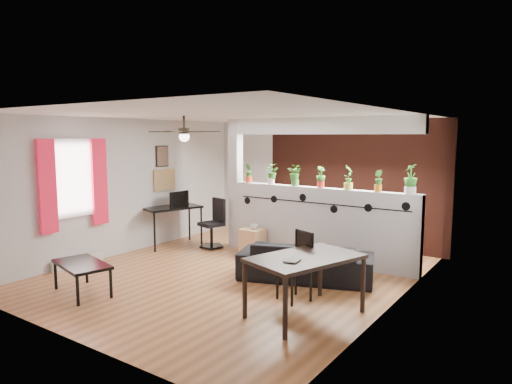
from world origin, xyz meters
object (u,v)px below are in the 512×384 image
ceiling_fan (184,133)px  sofa (306,261)px  potted_plant_6 (411,178)px  office_chair (214,227)px  coffee_table (82,266)px  cup (254,227)px  potted_plant_0 (249,173)px  cube_shelf (252,242)px  computer_desk (173,210)px  potted_plant_5 (378,180)px  potted_plant_1 (271,173)px  folding_chair (299,259)px  dining_table (305,263)px  potted_plant_2 (295,175)px  potted_plant_3 (321,176)px  potted_plant_4 (349,177)px

ceiling_fan → sofa: bearing=20.7°
potted_plant_6 → office_chair: 4.00m
coffee_table → cup: bearing=75.3°
potted_plant_0 → cube_shelf: size_ratio=0.73×
office_chair → potted_plant_6: bearing=4.7°
ceiling_fan → computer_desk: 2.42m
ceiling_fan → potted_plant_5: size_ratio=3.32×
potted_plant_0 → potted_plant_1: size_ratio=0.96×
office_chair → folding_chair: size_ratio=1.02×
office_chair → folding_chair: office_chair is taller
ceiling_fan → office_chair: (-0.63, 1.48, -1.88)m
potted_plant_1 → cube_shelf: size_ratio=0.76×
dining_table → potted_plant_0: bearing=137.1°
potted_plant_1 → potted_plant_2: 0.53m
potted_plant_6 → cube_shelf: 3.16m
potted_plant_1 → folding_chair: size_ratio=0.40×
ceiling_fan → coffee_table: 2.60m
potted_plant_3 → potted_plant_4: (0.53, 0.00, 0.02)m
cube_shelf → cup: size_ratio=3.86×
potted_plant_5 → computer_desk: 4.23m
cube_shelf → cup: bearing=-0.2°
potted_plant_0 → potted_plant_6: bearing=0.0°
cup → folding_chair: folding_chair is taller
potted_plant_0 → office_chair: (-0.65, -0.32, -1.11)m
potted_plant_5 → potted_plant_1: bearing=-180.0°
potted_plant_4 → folding_chair: 2.18m
potted_plant_0 → potted_plant_4: bearing=0.0°
computer_desk → coffee_table: 3.04m
potted_plant_4 → coffee_table: 4.50m
ceiling_fan → folding_chair: 2.85m
ceiling_fan → folding_chair: (2.25, -0.13, -1.74)m
potted_plant_6 → dining_table: 2.62m
potted_plant_1 → potted_plant_4: 1.58m
potted_plant_4 → computer_desk: 3.73m
folding_chair → computer_desk: bearing=161.1°
potted_plant_0 → potted_plant_2: 1.05m
potted_plant_6 → cube_shelf: bearing=-173.2°
office_chair → dining_table: size_ratio=0.62×
cup → dining_table: dining_table is taller
potted_plant_1 → dining_table: potted_plant_1 is taller
potted_plant_3 → potted_plant_5: (1.05, 0.00, -0.01)m
potted_plant_5 → cup: (-2.26, -0.34, -0.98)m
computer_desk → dining_table: 4.39m
sofa → cube_shelf: (-1.56, 0.74, -0.04)m
office_chair → ceiling_fan: bearing=-66.9°
potted_plant_5 → office_chair: (-3.29, -0.32, -1.11)m
potted_plant_0 → dining_table: (2.57, -2.38, -0.86)m
computer_desk → folding_chair: folding_chair is taller
cup → potted_plant_2: bearing=26.4°
cube_shelf → coffee_table: 3.26m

